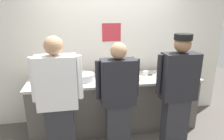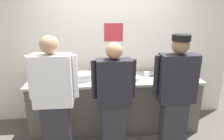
{
  "view_description": "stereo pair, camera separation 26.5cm",
  "coord_description": "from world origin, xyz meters",
  "px_view_note": "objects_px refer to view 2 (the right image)",
  "views": [
    {
      "loc": [
        -0.6,
        -2.71,
        2.02
      ],
      "look_at": [
        -0.05,
        0.35,
        1.07
      ],
      "focal_mm": 31.75,
      "sensor_mm": 36.0,
      "label": 1
    },
    {
      "loc": [
        -0.34,
        -2.75,
        2.02
      ],
      "look_at": [
        -0.05,
        0.35,
        1.07
      ],
      "focal_mm": 31.75,
      "sensor_mm": 36.0,
      "label": 2
    }
  ],
  "objects_px": {
    "plate_stack_rear": "(134,79)",
    "squeeze_bottle_primary": "(109,73)",
    "squeeze_bottle_secondary": "(46,76)",
    "chefs_knife": "(155,76)",
    "ramekin_green_sauce": "(122,78)",
    "chef_far_right": "(176,94)",
    "plate_stack_front": "(118,73)",
    "chef_near_left": "(54,99)",
    "sheet_tray": "(172,76)",
    "ramekin_orange_sauce": "(40,79)",
    "mixing_bowl_steel": "(83,76)",
    "deli_cup": "(147,74)",
    "chef_center": "(114,99)"
  },
  "relations": [
    {
      "from": "plate_stack_front",
      "to": "chefs_knife",
      "type": "relative_size",
      "value": 0.77
    },
    {
      "from": "plate_stack_rear",
      "to": "ramekin_orange_sauce",
      "type": "bearing_deg",
      "value": 174.78
    },
    {
      "from": "mixing_bowl_steel",
      "to": "squeeze_bottle_secondary",
      "type": "relative_size",
      "value": 1.83
    },
    {
      "from": "chef_far_right",
      "to": "squeeze_bottle_primary",
      "type": "relative_size",
      "value": 9.01
    },
    {
      "from": "chef_near_left",
      "to": "squeeze_bottle_primary",
      "type": "bearing_deg",
      "value": 43.88
    },
    {
      "from": "chef_far_right",
      "to": "ramekin_orange_sauce",
      "type": "xyz_separation_m",
      "value": [
        -1.96,
        0.72,
        0.02
      ]
    },
    {
      "from": "chef_center",
      "to": "ramekin_green_sauce",
      "type": "bearing_deg",
      "value": 71.29
    },
    {
      "from": "chef_near_left",
      "to": "squeeze_bottle_secondary",
      "type": "distance_m",
      "value": 0.71
    },
    {
      "from": "chef_far_right",
      "to": "sheet_tray",
      "type": "relative_size",
      "value": 3.57
    },
    {
      "from": "sheet_tray",
      "to": "chef_near_left",
      "type": "bearing_deg",
      "value": -158.81
    },
    {
      "from": "mixing_bowl_steel",
      "to": "chef_far_right",
      "type": "bearing_deg",
      "value": -29.98
    },
    {
      "from": "chef_far_right",
      "to": "plate_stack_rear",
      "type": "bearing_deg",
      "value": 128.31
    },
    {
      "from": "chef_near_left",
      "to": "chef_far_right",
      "type": "bearing_deg",
      "value": 0.06
    },
    {
      "from": "chef_near_left",
      "to": "chef_center",
      "type": "xyz_separation_m",
      "value": [
        0.78,
        0.06,
        -0.06
      ]
    },
    {
      "from": "squeeze_bottle_secondary",
      "to": "ramekin_orange_sauce",
      "type": "relative_size",
      "value": 2.48
    },
    {
      "from": "mixing_bowl_steel",
      "to": "ramekin_green_sauce",
      "type": "bearing_deg",
      "value": -7.82
    },
    {
      "from": "plate_stack_rear",
      "to": "squeeze_bottle_primary",
      "type": "bearing_deg",
      "value": 158.96
    },
    {
      "from": "squeeze_bottle_secondary",
      "to": "chefs_knife",
      "type": "xyz_separation_m",
      "value": [
        1.81,
        0.11,
        -0.09
      ]
    },
    {
      "from": "squeeze_bottle_primary",
      "to": "chefs_knife",
      "type": "bearing_deg",
      "value": 3.25
    },
    {
      "from": "chef_far_right",
      "to": "ramekin_orange_sauce",
      "type": "bearing_deg",
      "value": 159.89
    },
    {
      "from": "chef_far_right",
      "to": "plate_stack_front",
      "type": "distance_m",
      "value": 1.1
    },
    {
      "from": "chef_near_left",
      "to": "ramekin_orange_sauce",
      "type": "distance_m",
      "value": 0.8
    },
    {
      "from": "plate_stack_rear",
      "to": "sheet_tray",
      "type": "xyz_separation_m",
      "value": [
        0.69,
        0.13,
        -0.02
      ]
    },
    {
      "from": "plate_stack_front",
      "to": "deli_cup",
      "type": "xyz_separation_m",
      "value": [
        0.48,
        -0.08,
        -0.0
      ]
    },
    {
      "from": "chef_near_left",
      "to": "plate_stack_rear",
      "type": "relative_size",
      "value": 8.45
    },
    {
      "from": "squeeze_bottle_secondary",
      "to": "chefs_knife",
      "type": "bearing_deg",
      "value": 3.62
    },
    {
      "from": "sheet_tray",
      "to": "squeeze_bottle_secondary",
      "type": "bearing_deg",
      "value": -178.61
    },
    {
      "from": "deli_cup",
      "to": "ramekin_green_sauce",
      "type": "bearing_deg",
      "value": -162.25
    },
    {
      "from": "squeeze_bottle_primary",
      "to": "ramekin_orange_sauce",
      "type": "relative_size",
      "value": 2.38
    },
    {
      "from": "plate_stack_front",
      "to": "ramekin_green_sauce",
      "type": "relative_size",
      "value": 1.99
    },
    {
      "from": "ramekin_orange_sauce",
      "to": "plate_stack_rear",
      "type": "bearing_deg",
      "value": -5.22
    },
    {
      "from": "sheet_tray",
      "to": "ramekin_orange_sauce",
      "type": "xyz_separation_m",
      "value": [
        -2.19,
        0.0,
        0.02
      ]
    },
    {
      "from": "sheet_tray",
      "to": "squeeze_bottle_secondary",
      "type": "distance_m",
      "value": 2.09
    },
    {
      "from": "chef_near_left",
      "to": "chef_far_right",
      "type": "height_order",
      "value": "chef_near_left"
    },
    {
      "from": "chef_center",
      "to": "sheet_tray",
      "type": "distance_m",
      "value": 1.25
    },
    {
      "from": "squeeze_bottle_primary",
      "to": "chefs_knife",
      "type": "relative_size",
      "value": 0.7
    },
    {
      "from": "ramekin_green_sauce",
      "to": "deli_cup",
      "type": "distance_m",
      "value": 0.46
    },
    {
      "from": "squeeze_bottle_primary",
      "to": "plate_stack_rear",
      "type": "bearing_deg",
      "value": -21.04
    },
    {
      "from": "squeeze_bottle_secondary",
      "to": "ramekin_green_sauce",
      "type": "distance_m",
      "value": 1.22
    },
    {
      "from": "mixing_bowl_steel",
      "to": "ramekin_orange_sauce",
      "type": "xyz_separation_m",
      "value": [
        -0.69,
        -0.02,
        -0.03
      ]
    },
    {
      "from": "ramekin_orange_sauce",
      "to": "ramekin_green_sauce",
      "type": "relative_size",
      "value": 0.76
    },
    {
      "from": "plate_stack_rear",
      "to": "squeeze_bottle_secondary",
      "type": "height_order",
      "value": "squeeze_bottle_secondary"
    },
    {
      "from": "plate_stack_rear",
      "to": "chef_far_right",
      "type": "bearing_deg",
      "value": -51.69
    },
    {
      "from": "plate_stack_rear",
      "to": "squeeze_bottle_primary",
      "type": "height_order",
      "value": "squeeze_bottle_primary"
    },
    {
      "from": "chef_center",
      "to": "plate_stack_front",
      "type": "xyz_separation_m",
      "value": [
        0.16,
        0.81,
        0.1
      ]
    },
    {
      "from": "sheet_tray",
      "to": "chef_center",
      "type": "bearing_deg",
      "value": -148.37
    },
    {
      "from": "chef_center",
      "to": "squeeze_bottle_primary",
      "type": "height_order",
      "value": "chef_center"
    },
    {
      "from": "ramekin_orange_sauce",
      "to": "chef_far_right",
      "type": "bearing_deg",
      "value": -20.11
    },
    {
      "from": "chef_near_left",
      "to": "squeeze_bottle_secondary",
      "type": "xyz_separation_m",
      "value": [
        -0.24,
        0.66,
        0.09
      ]
    },
    {
      "from": "mixing_bowl_steel",
      "to": "squeeze_bottle_primary",
      "type": "distance_m",
      "value": 0.42
    }
  ]
}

